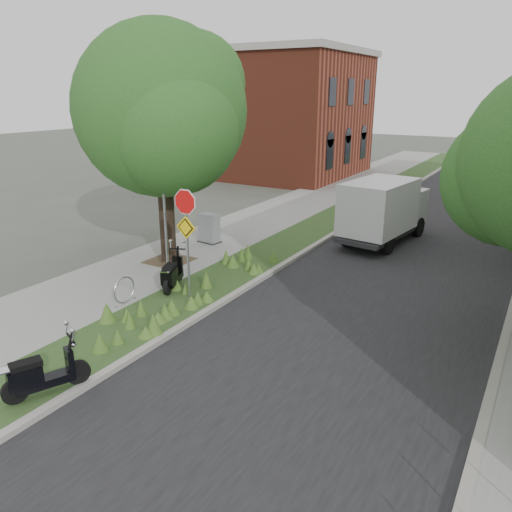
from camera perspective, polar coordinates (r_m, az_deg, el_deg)
The scene contains 14 objects.
ground at distance 13.07m, azimuth -4.31°, elevation -7.35°, with size 120.00×120.00×0.00m, color #4C5147.
sidewalk_near at distance 23.20m, azimuth 1.22°, elevation 4.38°, with size 3.50×60.00×0.12m, color gray.
verge at distance 22.02m, azimuth 7.47°, elevation 3.46°, with size 2.00×60.00×0.12m, color #2B421C.
kerb_near at distance 21.66m, azimuth 9.89°, elevation 3.11°, with size 0.20×60.00×0.13m, color #9E9991.
road at distance 20.75m, azimuth 18.91°, elevation 1.53°, with size 7.00×60.00×0.01m, color black.
street_tree_main at distance 16.59m, azimuth -10.85°, elevation 15.08°, with size 6.21×5.54×7.66m.
bare_post at distance 15.60m, azimuth -10.39°, elevation 4.93°, with size 0.08×0.08×4.00m.
bike_hoop at distance 14.09m, azimuth -14.83°, elevation -3.78°, with size 0.06×0.78×0.77m.
sign_assembly at distance 13.51m, azimuth -8.00°, elevation 3.90°, with size 0.94×0.08×3.22m.
brick_building at distance 35.60m, azimuth 3.56°, elevation 15.99°, with size 9.40×10.40×8.30m.
scooter_near at distance 14.75m, azimuth -9.62°, elevation -2.37°, with size 0.79×1.58×0.79m.
scooter_far at distance 10.54m, azimuth -23.79°, elevation -12.66°, with size 0.81×1.55×0.79m.
box_truck at distance 19.89m, azimuth 14.38°, elevation 5.35°, with size 2.39×4.86×2.11m.
utility_cabinet at distance 19.17m, azimuth -5.37°, elevation 3.13°, with size 0.89×0.64×1.11m.
Camera 1 is at (6.85, -9.59, 5.66)m, focal length 35.00 mm.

